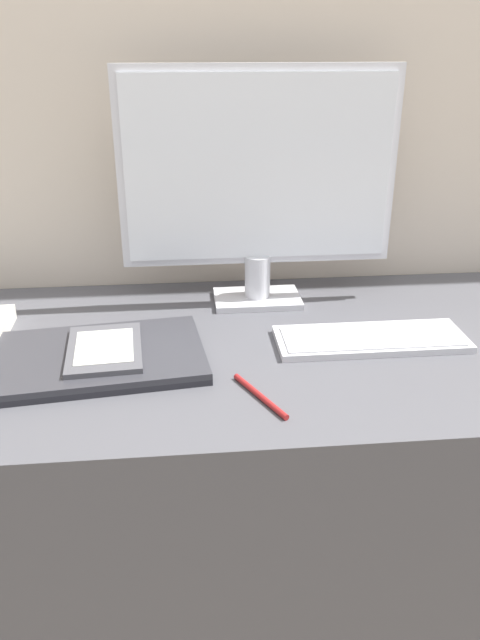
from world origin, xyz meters
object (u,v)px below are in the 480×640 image
Objects in this scene: monitor at (258,181)px; pen at (260,396)px; ereader at (105,349)px; keyboard at (371,339)px; laptop at (100,357)px.

monitor is 0.44m from pen.
keyboard is at bearing 3.77° from ereader.
laptop is 0.28m from pen.
ereader is 0.27m from pen.
pen is at bearing -142.73° from keyboard.
monitor is at bearing 83.69° from pen.
monitor is at bearing 39.34° from laptop.
keyboard is 0.27m from pen.
monitor is 0.44m from laptop.
monitor is 0.42m from ereader.
ereader reaches higher than keyboard.
monitor is 2.92× the size of ereader.
ereader is at bearing -176.23° from keyboard.
laptop is (-0.29, -0.23, -0.23)m from monitor.
keyboard is at bearing -49.60° from monitor.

